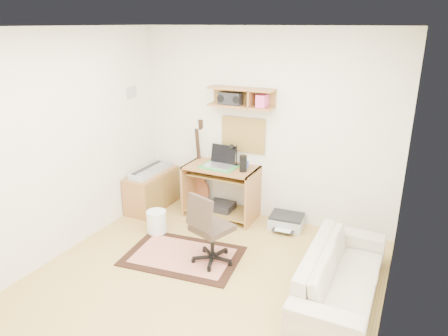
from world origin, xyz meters
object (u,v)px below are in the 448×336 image
at_px(desk, 221,192).
at_px(printer, 287,221).
at_px(sofa, 342,267).
at_px(task_chair, 212,228).
at_px(cabinet, 152,190).

distance_m(desk, printer, 1.00).
height_order(printer, sofa, sofa).
height_order(desk, task_chair, task_chair).
relative_size(task_chair, sofa, 0.51).
xyz_separation_m(desk, cabinet, (-1.06, -0.18, -0.10)).
height_order(task_chair, sofa, task_chair).
bearing_deg(printer, task_chair, -117.55).
height_order(desk, cabinet, desk).
bearing_deg(desk, printer, 3.90).
xyz_separation_m(printer, sofa, (0.94, -1.21, 0.26)).
bearing_deg(cabinet, desk, 9.36).
bearing_deg(printer, desk, 179.51).
relative_size(desk, task_chair, 1.13).
height_order(cabinet, sofa, sofa).
relative_size(task_chair, cabinet, 0.98).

